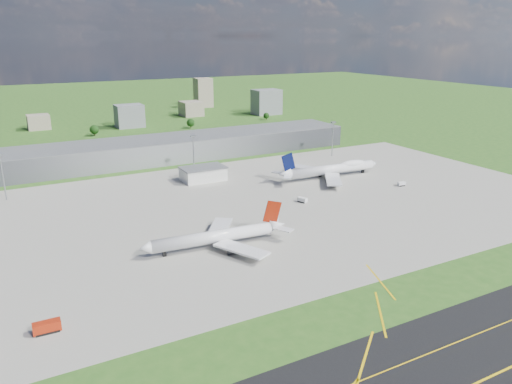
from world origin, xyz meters
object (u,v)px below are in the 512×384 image
fire_truck (47,327)px  van_white_far (401,184)px  van_white_near (302,200)px  airliner_red_twin (218,237)px  airliner_blue_quad (332,169)px  tug_yellow (247,233)px

fire_truck → van_white_far: (205.61, 64.16, -0.53)m
fire_truck → van_white_far: 215.39m
fire_truck → van_white_near: 151.80m
airliner_red_twin → fire_truck: bearing=29.7°
airliner_blue_quad → tug_yellow: bearing=-143.8°
van_white_near → van_white_far: van_white_near is taller
airliner_red_twin → van_white_near: 72.30m
fire_truck → van_white_near: fire_truck is taller
van_white_far → tug_yellow: bearing=-161.4°
tug_yellow → van_white_near: bearing=-19.0°
fire_truck → tug_yellow: fire_truck is taller
airliner_red_twin → fire_truck: airliner_red_twin is taller
airliner_red_twin → tug_yellow: size_ratio=14.72×
airliner_red_twin → fire_truck: (-72.06, -33.83, -2.94)m
airliner_red_twin → van_white_far: airliner_red_twin is taller
airliner_blue_quad → fire_truck: size_ratio=8.96×
airliner_blue_quad → fire_truck: (-180.47, -99.71, -3.51)m
airliner_red_twin → fire_truck: 79.66m
van_white_far → airliner_red_twin: bearing=-160.2°
airliner_blue_quad → van_white_far: size_ratio=14.47×
airliner_red_twin → airliner_blue_quad: 126.87m
tug_yellow → van_white_near: van_white_near is taller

